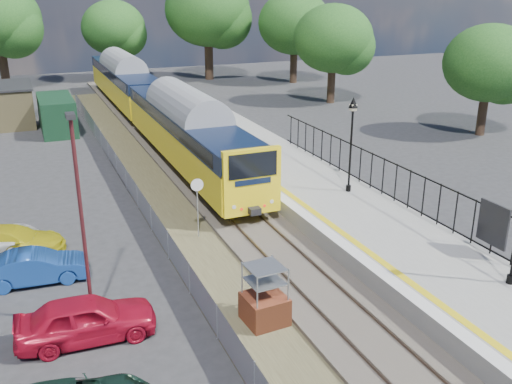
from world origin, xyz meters
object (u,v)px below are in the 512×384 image
train (149,99)px  speed_sign (197,198)px  car_red (86,319)px  car_yellow (11,241)px  brick_plinth (265,296)px  car_blue (36,267)px  carpark_lamp (81,211)px  victorian_lamp_north (352,123)px

train → speed_sign: train is taller
car_red → car_yellow: bearing=18.2°
brick_plinth → car_blue: (-6.66, 5.71, -0.38)m
train → car_yellow: 21.57m
carpark_lamp → car_blue: (-1.51, 3.72, -3.35)m
train → car_red: train is taller
brick_plinth → car_yellow: 11.32m
car_red → car_blue: (-1.26, 4.43, -0.10)m
train → carpark_lamp: bearing=-106.7°
speed_sign → car_blue: bearing=-165.5°
victorian_lamp_north → brick_plinth: (-7.80, -7.75, -3.30)m
carpark_lamp → car_red: 3.33m
train → car_yellow: bearing=-117.6°
train → brick_plinth: size_ratio=19.67×
brick_plinth → car_blue: bearing=139.4°
carpark_lamp → car_yellow: 7.69m
train → car_blue: (-9.16, -21.85, -1.73)m
car_blue → car_red: bearing=-160.2°
train → carpark_lamp: (-7.65, -25.58, 1.62)m
carpark_lamp → car_red: bearing=-109.8°
carpark_lamp → car_yellow: carpark_lamp is taller
carpark_lamp → car_yellow: (-2.31, 6.52, -3.35)m
train → carpark_lamp: 26.75m
brick_plinth → speed_sign: speed_sign is taller
car_blue → victorian_lamp_north: bearing=-78.1°
victorian_lamp_north → car_red: (-13.20, -6.47, -3.58)m
train → car_red: (-7.90, -26.28, -1.62)m
car_yellow → train: bearing=-12.0°
car_blue → brick_plinth: bearing=-126.7°
speed_sign → car_red: bearing=-130.5°
car_red → train: bearing=-14.5°
speed_sign → car_blue: 6.93m
victorian_lamp_north → car_yellow: size_ratio=1.10×
car_red → car_yellow: 7.51m
train → car_yellow: (-9.96, -19.06, -1.74)m
brick_plinth → car_red: 5.56m
victorian_lamp_north → train: (-5.30, 19.82, -1.96)m
speed_sign → car_red: size_ratio=0.65×
speed_sign → car_yellow: 7.68m
victorian_lamp_north → car_red: 15.13m
carpark_lamp → brick_plinth: bearing=-21.1°
carpark_lamp → car_yellow: bearing=109.5°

